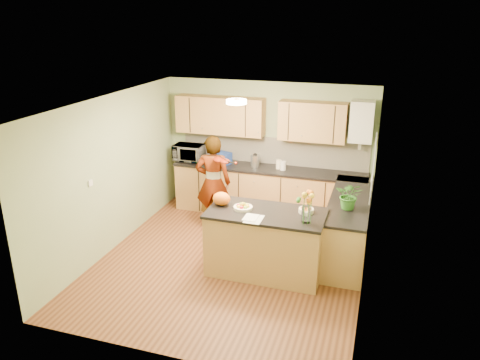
% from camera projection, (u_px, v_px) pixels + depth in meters
% --- Properties ---
extents(floor, '(4.50, 4.50, 0.00)m').
position_uv_depth(floor, '(231.00, 261.00, 7.32)').
color(floor, '#542C18').
rests_on(floor, ground).
extents(ceiling, '(4.00, 4.50, 0.02)m').
position_uv_depth(ceiling, '(230.00, 103.00, 6.48)').
color(ceiling, silver).
rests_on(ceiling, wall_back).
extents(wall_back, '(4.00, 0.02, 2.50)m').
position_uv_depth(wall_back, '(268.00, 147.00, 8.92)').
color(wall_back, gray).
rests_on(wall_back, floor).
extents(wall_front, '(4.00, 0.02, 2.50)m').
position_uv_depth(wall_front, '(162.00, 259.00, 4.88)').
color(wall_front, gray).
rests_on(wall_front, floor).
extents(wall_left, '(0.02, 4.50, 2.50)m').
position_uv_depth(wall_left, '(112.00, 174.00, 7.47)').
color(wall_left, gray).
rests_on(wall_left, floor).
extents(wall_right, '(0.02, 4.50, 2.50)m').
position_uv_depth(wall_right, '(370.00, 202.00, 6.34)').
color(wall_right, gray).
rests_on(wall_right, floor).
extents(back_counter, '(3.64, 0.62, 0.94)m').
position_uv_depth(back_counter, '(268.00, 191.00, 8.89)').
color(back_counter, '#AA7844').
rests_on(back_counter, floor).
extents(right_counter, '(0.62, 2.24, 0.94)m').
position_uv_depth(right_counter, '(349.00, 226.00, 7.45)').
color(right_counter, '#AA7844').
rests_on(right_counter, floor).
extents(splashback, '(3.60, 0.02, 0.52)m').
position_uv_depth(splashback, '(273.00, 151.00, 8.90)').
color(splashback, beige).
rests_on(splashback, back_counter).
extents(upper_cabinets, '(3.20, 0.34, 0.70)m').
position_uv_depth(upper_cabinets, '(257.00, 118.00, 8.62)').
color(upper_cabinets, '#AA7844').
rests_on(upper_cabinets, wall_back).
extents(boiler, '(0.40, 0.30, 0.86)m').
position_uv_depth(boiler, '(362.00, 122.00, 8.08)').
color(boiler, silver).
rests_on(boiler, wall_back).
extents(window_right, '(0.01, 1.30, 1.05)m').
position_uv_depth(window_right, '(374.00, 168.00, 6.78)').
color(window_right, silver).
rests_on(window_right, wall_right).
extents(light_switch, '(0.02, 0.09, 0.09)m').
position_uv_depth(light_switch, '(90.00, 183.00, 6.91)').
color(light_switch, silver).
rests_on(light_switch, wall_left).
extents(ceiling_lamp, '(0.30, 0.30, 0.07)m').
position_uv_depth(ceiling_lamp, '(236.00, 102.00, 6.76)').
color(ceiling_lamp, '#FFEABF').
rests_on(ceiling_lamp, ceiling).
extents(peninsula_island, '(1.70, 0.87, 0.97)m').
position_uv_depth(peninsula_island, '(266.00, 242.00, 6.88)').
color(peninsula_island, '#AA7844').
rests_on(peninsula_island, floor).
extents(fruit_dish, '(0.28, 0.28, 0.10)m').
position_uv_depth(fruit_dish, '(243.00, 206.00, 6.81)').
color(fruit_dish, '#F8E8C7').
rests_on(fruit_dish, peninsula_island).
extents(orange_bowl, '(0.22, 0.22, 0.13)m').
position_uv_depth(orange_bowl, '(306.00, 209.00, 6.68)').
color(orange_bowl, '#F8E8C7').
rests_on(orange_bowl, peninsula_island).
extents(flower_vase, '(0.28, 0.28, 0.53)m').
position_uv_depth(flower_vase, '(307.00, 199.00, 6.27)').
color(flower_vase, silver).
rests_on(flower_vase, peninsula_island).
extents(orange_bag, '(0.33, 0.30, 0.20)m').
position_uv_depth(orange_bag, '(221.00, 199.00, 6.93)').
color(orange_bag, orange).
rests_on(orange_bag, peninsula_island).
extents(papers, '(0.23, 0.32, 0.01)m').
position_uv_depth(papers, '(254.00, 219.00, 6.48)').
color(papers, silver).
rests_on(papers, peninsula_island).
extents(violinist, '(0.69, 0.53, 1.71)m').
position_uv_depth(violinist, '(213.00, 183.00, 8.23)').
color(violinist, tan).
rests_on(violinist, floor).
extents(violin, '(0.67, 0.58, 0.17)m').
position_uv_depth(violin, '(219.00, 159.00, 7.80)').
color(violin, '#511405').
rests_on(violin, violinist).
extents(microwave, '(0.57, 0.39, 0.32)m').
position_uv_depth(microwave, '(189.00, 153.00, 9.13)').
color(microwave, silver).
rests_on(microwave, back_counter).
extents(blue_box, '(0.33, 0.28, 0.22)m').
position_uv_depth(blue_box, '(224.00, 158.00, 8.95)').
color(blue_box, navy).
rests_on(blue_box, back_counter).
extents(kettle, '(0.16, 0.16, 0.30)m').
position_uv_depth(kettle, '(255.00, 160.00, 8.77)').
color(kettle, silver).
rests_on(kettle, back_counter).
extents(jar_cream, '(0.14, 0.14, 0.16)m').
position_uv_depth(jar_cream, '(279.00, 164.00, 8.68)').
color(jar_cream, '#F8E8C7').
rests_on(jar_cream, back_counter).
extents(jar_white, '(0.12, 0.12, 0.17)m').
position_uv_depth(jar_white, '(283.00, 166.00, 8.60)').
color(jar_white, silver).
rests_on(jar_white, back_counter).
extents(potted_plant, '(0.41, 0.37, 0.43)m').
position_uv_depth(potted_plant, '(350.00, 195.00, 6.84)').
color(potted_plant, '#316E24').
rests_on(potted_plant, right_counter).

